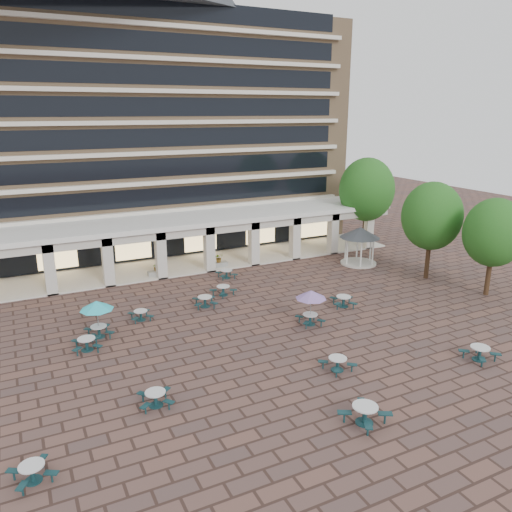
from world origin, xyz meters
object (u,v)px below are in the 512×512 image
object	(u,v)px
picnic_table_2	(338,363)
gazebo	(360,237)
planter_left	(157,271)
planter_right	(219,262)
picnic_table_1	(365,413)
picnic_table_0	(32,471)

from	to	relation	value
picnic_table_2	gazebo	bearing A→B (deg)	43.21
gazebo	planter_left	xyz separation A→B (m)	(-17.27, 4.47, -2.04)
picnic_table_2	planter_right	size ratio (longest dim) A/B	1.18
gazebo	planter_right	world-z (taller)	gazebo
gazebo	planter_right	distance (m)	12.69
picnic_table_1	planter_left	world-z (taller)	planter_left
picnic_table_2	gazebo	distance (m)	19.91
gazebo	planter_left	distance (m)	17.96
picnic_table_0	gazebo	bearing A→B (deg)	16.75
picnic_table_1	picnic_table_2	distance (m)	4.69
picnic_table_2	picnic_table_1	bearing A→B (deg)	-116.75
picnic_table_0	picnic_table_1	distance (m)	13.60
picnic_table_1	planter_left	xyz separation A→B (m)	(-2.75, 23.90, -0.04)
planter_left	planter_right	distance (m)	5.55
picnic_table_1	picnic_table_2	size ratio (longest dim) A/B	1.27
planter_left	planter_right	size ratio (longest dim) A/B	1.00
gazebo	picnic_table_0	bearing A→B (deg)	-148.82
picnic_table_0	planter_right	bearing A→B (deg)	38.44
picnic_table_1	gazebo	bearing A→B (deg)	37.34
picnic_table_1	gazebo	size ratio (longest dim) A/B	0.63
picnic_table_0	picnic_table_2	size ratio (longest dim) A/B	1.04
picnic_table_2	planter_left	bearing A→B (deg)	96.47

